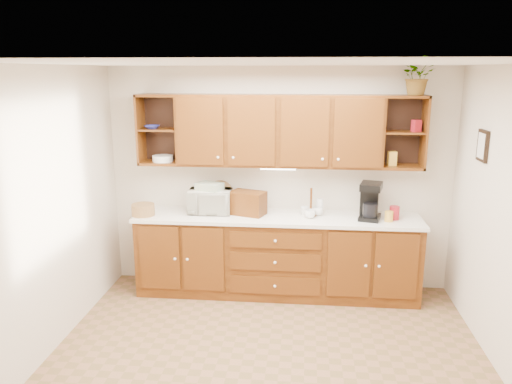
% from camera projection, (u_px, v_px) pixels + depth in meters
% --- Properties ---
extents(floor, '(4.00, 4.00, 0.00)m').
position_uv_depth(floor, '(267.00, 361.00, 4.49)').
color(floor, brown).
rests_on(floor, ground).
extents(ceiling, '(4.00, 4.00, 0.00)m').
position_uv_depth(ceiling, '(269.00, 63.00, 3.88)').
color(ceiling, white).
rests_on(ceiling, back_wall).
extents(back_wall, '(4.00, 0.00, 4.00)m').
position_uv_depth(back_wall, '(279.00, 179.00, 5.88)').
color(back_wall, beige).
rests_on(back_wall, floor).
extents(left_wall, '(0.00, 3.50, 3.50)m').
position_uv_depth(left_wall, '(41.00, 216.00, 4.37)').
color(left_wall, beige).
rests_on(left_wall, floor).
extents(base_cabinets, '(3.20, 0.60, 0.90)m').
position_uv_depth(base_cabinets, '(277.00, 256.00, 5.79)').
color(base_cabinets, '#3B1B06').
rests_on(base_cabinets, floor).
extents(countertop, '(3.24, 0.64, 0.04)m').
position_uv_depth(countertop, '(277.00, 218.00, 5.67)').
color(countertop, white).
rests_on(countertop, base_cabinets).
extents(upper_cabinets, '(3.20, 0.33, 0.80)m').
position_uv_depth(upper_cabinets, '(280.00, 131.00, 5.58)').
color(upper_cabinets, '#3B1B06').
rests_on(upper_cabinets, back_wall).
extents(undercabinet_light, '(0.40, 0.05, 0.02)m').
position_uv_depth(undercabinet_light, '(278.00, 168.00, 5.63)').
color(undercabinet_light, white).
rests_on(undercabinet_light, upper_cabinets).
extents(framed_picture, '(0.03, 0.24, 0.30)m').
position_uv_depth(framed_picture, '(483.00, 146.00, 4.74)').
color(framed_picture, black).
rests_on(framed_picture, right_wall).
extents(wicker_basket, '(0.30, 0.30, 0.13)m').
position_uv_depth(wicker_basket, '(143.00, 210.00, 5.67)').
color(wicker_basket, olive).
rests_on(wicker_basket, countertop).
extents(microwave, '(0.50, 0.35, 0.27)m').
position_uv_depth(microwave, '(210.00, 201.00, 5.77)').
color(microwave, beige).
rests_on(microwave, countertop).
extents(towel_stack, '(0.33, 0.29, 0.08)m').
position_uv_depth(towel_stack, '(209.00, 186.00, 5.72)').
color(towel_stack, '#D4BA64').
rests_on(towel_stack, microwave).
extents(wine_bottle, '(0.09, 0.09, 0.33)m').
position_uv_depth(wine_bottle, '(218.00, 199.00, 5.72)').
color(wine_bottle, black).
rests_on(wine_bottle, countertop).
extents(woven_tray, '(0.34, 0.10, 0.34)m').
position_uv_depth(woven_tray, '(220.00, 208.00, 5.97)').
color(woven_tray, olive).
rests_on(woven_tray, countertop).
extents(bread_box, '(0.44, 0.35, 0.27)m').
position_uv_depth(bread_box, '(248.00, 203.00, 5.69)').
color(bread_box, '#3B1B06').
rests_on(bread_box, countertop).
extents(mug_tree, '(0.31, 0.30, 0.32)m').
position_uv_depth(mug_tree, '(311.00, 212.00, 5.65)').
color(mug_tree, '#3B1B06').
rests_on(mug_tree, countertop).
extents(canister_red, '(0.13, 0.13, 0.15)m').
position_uv_depth(canister_red, '(394.00, 213.00, 5.51)').
color(canister_red, maroon).
rests_on(canister_red, countertop).
extents(canister_white, '(0.09, 0.09, 0.18)m').
position_uv_depth(canister_white, '(320.00, 207.00, 5.70)').
color(canister_white, white).
rests_on(canister_white, countertop).
extents(canister_yellow, '(0.11, 0.11, 0.11)m').
position_uv_depth(canister_yellow, '(389.00, 216.00, 5.44)').
color(canister_yellow, gold).
rests_on(canister_yellow, countertop).
extents(coffee_maker, '(0.28, 0.33, 0.41)m').
position_uv_depth(coffee_maker, '(370.00, 201.00, 5.51)').
color(coffee_maker, black).
rests_on(coffee_maker, countertop).
extents(bowl_stack, '(0.20, 0.20, 0.04)m').
position_uv_depth(bowl_stack, '(152.00, 127.00, 5.68)').
color(bowl_stack, '#292F96').
rests_on(bowl_stack, upper_cabinets).
extents(plate_stack, '(0.27, 0.27, 0.07)m').
position_uv_depth(plate_stack, '(163.00, 158.00, 5.77)').
color(plate_stack, white).
rests_on(plate_stack, upper_cabinets).
extents(pantry_box_yellow, '(0.10, 0.08, 0.16)m').
position_uv_depth(pantry_box_yellow, '(392.00, 159.00, 5.51)').
color(pantry_box_yellow, gold).
rests_on(pantry_box_yellow, upper_cabinets).
extents(pantry_box_red, '(0.11, 0.10, 0.13)m').
position_uv_depth(pantry_box_red, '(416.00, 126.00, 5.39)').
color(pantry_box_red, maroon).
rests_on(pantry_box_red, upper_cabinets).
extents(potted_plant, '(0.44, 0.40, 0.40)m').
position_uv_depth(potted_plant, '(418.00, 76.00, 5.25)').
color(potted_plant, '#999999').
rests_on(potted_plant, upper_cabinets).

